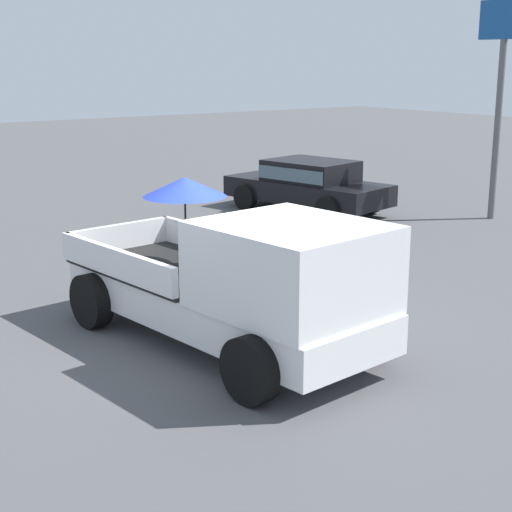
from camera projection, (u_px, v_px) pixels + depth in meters
name	position (u px, v px, depth m)	size (l,w,h in m)	color
ground_plane	(220.00, 342.00, 10.79)	(80.00, 80.00, 0.00)	#4C4C4F
pickup_truck_main	(241.00, 282.00, 10.24)	(5.23, 2.70, 2.17)	black
parked_sedan_near	(309.00, 183.00, 19.82)	(4.57, 2.63, 1.33)	black
motel_sign	(502.00, 67.00, 18.28)	(1.40, 0.16, 5.16)	#59595B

